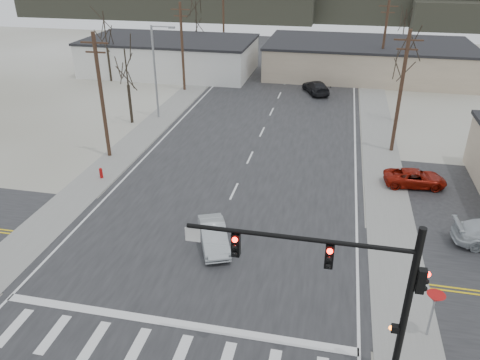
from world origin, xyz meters
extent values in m
plane|color=silver|center=(0.00, 0.00, 0.00)|extent=(140.00, 140.00, 0.00)
cube|color=black|center=(0.00, 15.00, 0.02)|extent=(18.00, 110.00, 0.05)
cube|color=black|center=(0.00, 0.00, 0.02)|extent=(90.00, 10.00, 0.04)
cube|color=gray|center=(-10.60, 20.00, 0.03)|extent=(3.00, 90.00, 0.06)
cube|color=gray|center=(10.60, 20.00, 0.03)|extent=(3.00, 90.00, 0.06)
cylinder|color=black|center=(9.80, -6.20, 3.60)|extent=(0.28, 0.28, 7.20)
cylinder|color=black|center=(5.60, -6.20, 6.20)|extent=(8.40, 0.18, 0.18)
cube|color=black|center=(6.80, -6.20, 5.60)|extent=(0.32, 0.30, 1.00)
cube|color=black|center=(3.30, -6.20, 5.60)|extent=(0.32, 0.30, 1.00)
sphere|color=#FF0C05|center=(6.80, -6.37, 5.92)|extent=(0.22, 0.22, 0.22)
sphere|color=#FF0C05|center=(3.30, -6.37, 5.92)|extent=(0.22, 0.22, 0.22)
cube|color=black|center=(10.10, -6.20, 5.00)|extent=(0.30, 0.30, 1.00)
cube|color=silver|center=(1.60, -6.20, 5.80)|extent=(0.60, 0.04, 0.60)
cube|color=black|center=(9.55, -6.20, 2.60)|extent=(0.30, 0.25, 0.30)
sphere|color=#FF5905|center=(9.40, -6.20, 2.60)|extent=(0.18, 0.18, 0.18)
cylinder|color=#A50C0C|center=(-10.20, 8.00, 0.35)|extent=(0.24, 0.24, 0.70)
sphere|color=#A50C0C|center=(-10.20, 8.00, 0.75)|extent=(0.24, 0.24, 0.24)
cylinder|color=gray|center=(11.50, -3.50, 1.05)|extent=(0.10, 0.10, 2.10)
cone|color=#A50C0C|center=(11.50, -3.50, 2.15)|extent=(0.80, 0.80, 0.40)
cube|color=silver|center=(-16.00, 40.00, 2.10)|extent=(22.00, 12.00, 4.20)
cube|color=black|center=(-16.00, 40.00, 4.35)|extent=(22.30, 12.30, 0.30)
cube|color=#BFAB92|center=(10.00, 44.00, 2.00)|extent=(26.00, 14.00, 4.00)
cube|color=black|center=(10.00, 44.00, 4.15)|extent=(26.30, 14.30, 0.30)
cylinder|color=#452B20|center=(-11.50, 12.00, 5.00)|extent=(0.30, 0.30, 10.00)
cube|color=#452B20|center=(-11.50, 12.00, 9.20)|extent=(2.20, 0.12, 0.12)
cube|color=#452B20|center=(-11.50, 12.00, 8.50)|extent=(1.60, 0.12, 0.12)
cylinder|color=#452B20|center=(-11.50, 32.00, 5.00)|extent=(0.30, 0.30, 10.00)
cube|color=#452B20|center=(-11.50, 32.00, 9.20)|extent=(2.20, 0.12, 0.12)
cube|color=#452B20|center=(-11.50, 32.00, 8.50)|extent=(1.60, 0.12, 0.12)
cylinder|color=#452B20|center=(-11.50, 52.00, 5.00)|extent=(0.30, 0.30, 10.00)
cylinder|color=#452B20|center=(11.50, 18.00, 5.00)|extent=(0.30, 0.30, 10.00)
cube|color=#452B20|center=(11.50, 18.00, 9.20)|extent=(2.20, 0.12, 0.12)
cube|color=#452B20|center=(11.50, 18.00, 8.50)|extent=(1.60, 0.12, 0.12)
cylinder|color=#452B20|center=(11.50, 40.00, 5.00)|extent=(0.30, 0.30, 10.00)
cube|color=#452B20|center=(11.50, 40.00, 9.20)|extent=(2.20, 0.12, 0.12)
cube|color=#452B20|center=(11.50, 40.00, 8.50)|extent=(1.60, 0.12, 0.12)
cylinder|color=gray|center=(-11.00, 22.00, 4.50)|extent=(0.20, 0.20, 9.00)
cylinder|color=gray|center=(-10.00, 22.00, 8.90)|extent=(2.00, 0.12, 0.12)
cube|color=gray|center=(-9.00, 22.00, 8.85)|extent=(0.60, 0.25, 0.18)
cylinder|color=#2F261D|center=(-13.00, 20.00, 1.88)|extent=(0.28, 0.28, 3.75)
cylinder|color=#2F261D|center=(-13.00, 20.00, 5.25)|extent=(0.14, 0.14, 3.75)
cylinder|color=#2F261D|center=(12.50, 26.00, 2.12)|extent=(0.28, 0.28, 4.25)
cylinder|color=#2F261D|center=(12.50, 26.00, 5.95)|extent=(0.14, 0.14, 4.25)
cylinder|color=#2F261D|center=(-14.00, 46.00, 2.25)|extent=(0.28, 0.28, 4.50)
cylinder|color=#2F261D|center=(-14.00, 46.00, 6.30)|extent=(0.14, 0.14, 4.50)
cylinder|color=#2F261D|center=(15.00, 52.00, 2.00)|extent=(0.28, 0.28, 4.00)
cylinder|color=#2F261D|center=(15.00, 52.00, 5.60)|extent=(0.14, 0.14, 4.00)
cylinder|color=#2F261D|center=(-22.00, 34.00, 2.25)|extent=(0.28, 0.28, 4.50)
cylinder|color=#2F261D|center=(-22.00, 34.00, 6.30)|extent=(0.14, 0.14, 4.50)
cube|color=#333026|center=(-35.00, 92.00, 3.50)|extent=(70.00, 18.00, 7.00)
imported|color=#A5ACAF|center=(0.32, 1.23, 0.72)|extent=(2.89, 4.34, 1.35)
imported|color=black|center=(4.04, 33.79, 0.77)|extent=(3.86, 5.37, 1.44)
imported|color=black|center=(-2.38, 49.85, 0.83)|extent=(2.29, 4.74, 1.56)
imported|color=maroon|center=(12.62, 11.59, 0.64)|extent=(4.56, 2.44, 1.22)
camera|label=1|loc=(6.51, -20.55, 15.80)|focal=35.00mm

